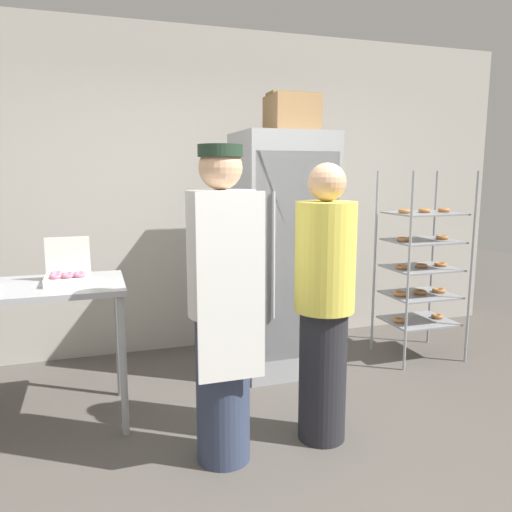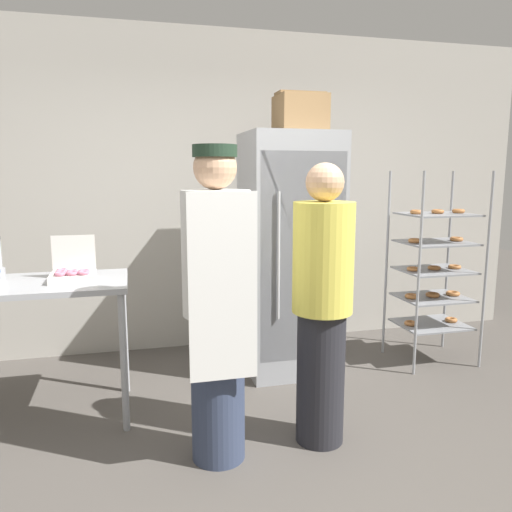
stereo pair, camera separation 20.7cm
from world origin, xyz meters
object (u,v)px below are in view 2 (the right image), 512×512
at_px(cardboard_storage_box, 300,113).
at_px(person_customer, 322,304).
at_px(refrigerator, 290,254).
at_px(donut_box, 73,274).
at_px(person_baker, 217,303).
at_px(baking_rack, 434,270).

xyz_separation_m(cardboard_storage_box, person_customer, (-0.25, -1.15, -1.21)).
bearing_deg(refrigerator, cardboard_storage_box, 9.67).
bearing_deg(donut_box, cardboard_storage_box, 15.48).
height_order(refrigerator, person_customer, refrigerator).
bearing_deg(cardboard_storage_box, donut_box, -164.52).
height_order(person_baker, person_customer, person_baker).
bearing_deg(person_customer, refrigerator, 81.51).
distance_m(baking_rack, person_baker, 2.30).
height_order(baking_rack, person_baker, person_baker).
distance_m(baking_rack, donut_box, 2.87).
relative_size(baking_rack, person_baker, 0.93).
bearing_deg(person_baker, cardboard_storage_box, 53.66).
bearing_deg(cardboard_storage_box, baking_rack, -6.94).
height_order(refrigerator, person_baker, refrigerator).
distance_m(baking_rack, person_customer, 1.74).
distance_m(donut_box, person_customer, 1.59).
bearing_deg(person_baker, donut_box, 138.31).
bearing_deg(refrigerator, person_baker, -124.16).
distance_m(baking_rack, cardboard_storage_box, 1.73).
relative_size(donut_box, person_customer, 0.17).
bearing_deg(donut_box, person_customer, -25.42).
xyz_separation_m(cardboard_storage_box, person_baker, (-0.87, -1.19, -1.15)).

